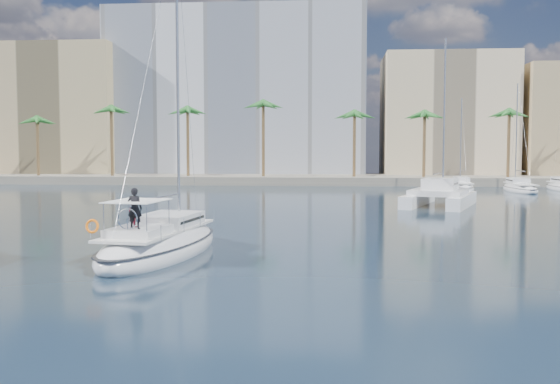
{
  "coord_description": "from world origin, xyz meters",
  "views": [
    {
      "loc": [
        3.38,
        -32.61,
        5.22
      ],
      "look_at": [
        0.67,
        1.5,
        2.82
      ],
      "focal_mm": 40.0,
      "sensor_mm": 36.0,
      "label": 1
    }
  ],
  "objects": [
    {
      "name": "moored_yacht_b",
      "position": [
        26.5,
        45.0,
        0.0
      ],
      "size": [
        3.32,
        10.83,
        13.72
      ],
      "primitive_type": null,
      "rotation": [
        0.0,
        0.0,
        -0.02
      ],
      "color": "white",
      "rests_on": "ground"
    },
    {
      "name": "palm_centre",
      "position": [
        0.0,
        57.0,
        10.28
      ],
      "size": [
        3.6,
        3.6,
        12.3
      ],
      "color": "brown",
      "rests_on": "ground"
    },
    {
      "name": "catamaran",
      "position": [
        13.35,
        24.67,
        1.1
      ],
      "size": [
        8.39,
        11.49,
        15.3
      ],
      "rotation": [
        0.0,
        0.0,
        -0.35
      ],
      "color": "white",
      "rests_on": "ground"
    },
    {
      "name": "quay",
      "position": [
        0.0,
        61.0,
        0.6
      ],
      "size": [
        120.0,
        14.0,
        1.2
      ],
      "primitive_type": "cube",
      "color": "gray",
      "rests_on": "ground"
    },
    {
      "name": "building_beige",
      "position": [
        22.0,
        70.0,
        10.0
      ],
      "size": [
        20.0,
        14.0,
        20.0
      ],
      "primitive_type": "cube",
      "color": "beige",
      "rests_on": "ground"
    },
    {
      "name": "main_sloop",
      "position": [
        -4.84,
        -2.93,
        0.53
      ],
      "size": [
        5.28,
        12.13,
        17.43
      ],
      "rotation": [
        0.0,
        0.0,
        -0.13
      ],
      "color": "white",
      "rests_on": "ground"
    },
    {
      "name": "ground",
      "position": [
        0.0,
        0.0,
        0.0
      ],
      "size": [
        160.0,
        160.0,
        0.0
      ],
      "primitive_type": "plane",
      "color": "black",
      "rests_on": "ground"
    },
    {
      "name": "building_tan_left",
      "position": [
        -42.0,
        69.0,
        11.0
      ],
      "size": [
        22.0,
        14.0,
        22.0
      ],
      "primitive_type": "cube",
      "color": "tan",
      "rests_on": "ground"
    },
    {
      "name": "seagull",
      "position": [
        -6.48,
        6.55,
        1.03
      ],
      "size": [
        0.93,
        0.4,
        0.17
      ],
      "color": "silver",
      "rests_on": "ground"
    },
    {
      "name": "palm_right",
      "position": [
        34.0,
        57.0,
        10.28
      ],
      "size": [
        3.6,
        3.6,
        12.3
      ],
      "color": "brown",
      "rests_on": "ground"
    },
    {
      "name": "palm_left",
      "position": [
        -34.0,
        57.0,
        10.28
      ],
      "size": [
        3.6,
        3.6,
        12.3
      ],
      "color": "brown",
      "rests_on": "ground"
    },
    {
      "name": "building_modern",
      "position": [
        -12.0,
        73.0,
        14.0
      ],
      "size": [
        42.0,
        16.0,
        28.0
      ],
      "primitive_type": "cube",
      "color": "silver",
      "rests_on": "ground"
    },
    {
      "name": "moored_yacht_a",
      "position": [
        20.0,
        47.0,
        0.0
      ],
      "size": [
        3.37,
        9.52,
        11.9
      ],
      "primitive_type": null,
      "rotation": [
        0.0,
        0.0,
        -0.07
      ],
      "color": "white",
      "rests_on": "ground"
    }
  ]
}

